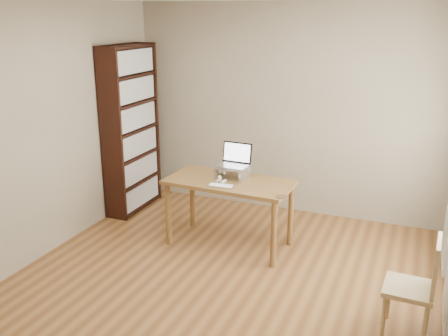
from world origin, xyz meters
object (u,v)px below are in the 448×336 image
desk (229,189)px  cat (231,172)px  laptop (234,160)px  bookshelf (131,129)px  chair (418,284)px  keyboard (221,186)px

desk → cat: size_ratio=2.95×
laptop → desk: bearing=-87.2°
bookshelf → cat: 1.62m
laptop → chair: (1.96, -1.10, -0.49)m
desk → chair: bearing=-23.2°
chair → laptop: bearing=153.2°
keyboard → cat: bearing=91.1°
bookshelf → cat: bearing=-16.5°
cat → desk: bearing=-63.5°
keyboard → cat: 0.33m
bookshelf → desk: bearing=-19.9°
chair → bookshelf: bearing=159.1°
desk → laptop: bearing=92.8°
desk → laptop: 0.33m
laptop → bookshelf: bearing=167.6°
desk → laptop: (0.00, 0.14, 0.29)m
desk → laptop: laptop is taller
desk → chair: (1.96, -0.96, -0.19)m
desk → cat: 0.20m
keyboard → chair: (1.96, -0.74, -0.30)m
laptop → cat: size_ratio=0.74×
keyboard → cat: cat is taller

